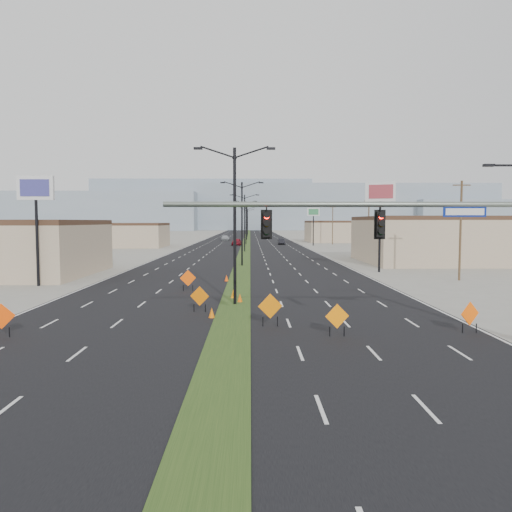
{
  "coord_description": "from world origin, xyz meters",
  "views": [
    {
      "loc": [
        0.98,
        -19.85,
        5.37
      ],
      "look_at": [
        1.35,
        11.13,
        3.2
      ],
      "focal_mm": 35.0,
      "sensor_mm": 36.0,
      "label": 1
    }
  ],
  "objects_px": {
    "construction_sign_4": "(337,317)",
    "cone_0": "(233,294)",
    "pole_sign_west": "(36,197)",
    "construction_sign_0": "(1,318)",
    "pole_sign_east_far": "(313,215)",
    "streetlight_4": "(247,221)",
    "construction_sign_5": "(470,315)",
    "streetlight_2": "(245,221)",
    "construction_sign_3": "(270,307)",
    "streetlight_1": "(242,221)",
    "construction_sign_2": "(188,279)",
    "streetlight_0": "(235,220)",
    "streetlight_5": "(247,221)",
    "cone_1": "(212,313)",
    "car_left": "(237,242)",
    "signal_mast": "(422,234)",
    "streetlight_6": "(248,221)",
    "pole_sign_east_near": "(380,199)",
    "car_far": "(225,238)",
    "cone_3": "(227,278)",
    "streetlight_3": "(246,221)",
    "cone_2": "(240,298)",
    "car_mid": "(281,242)",
    "construction_sign_1": "(200,297)"
  },
  "relations": [
    {
      "from": "streetlight_4",
      "to": "car_left",
      "type": "bearing_deg",
      "value": -93.42
    },
    {
      "from": "streetlight_1",
      "to": "cone_2",
      "type": "bearing_deg",
      "value": -89.36
    },
    {
      "from": "construction_sign_4",
      "to": "construction_sign_5",
      "type": "distance_m",
      "value": 6.51
    },
    {
      "from": "streetlight_6",
      "to": "construction_sign_3",
      "type": "relative_size",
      "value": 5.9
    },
    {
      "from": "cone_1",
      "to": "cone_0",
      "type": "bearing_deg",
      "value": 82.07
    },
    {
      "from": "car_far",
      "to": "construction_sign_5",
      "type": "bearing_deg",
      "value": -88.74
    },
    {
      "from": "construction_sign_1",
      "to": "cone_3",
      "type": "bearing_deg",
      "value": 100.39
    },
    {
      "from": "streetlight_6",
      "to": "car_left",
      "type": "distance_m",
      "value": 89.62
    },
    {
      "from": "construction_sign_0",
      "to": "pole_sign_east_far",
      "type": "xyz_separation_m",
      "value": [
        25.38,
        86.74,
        5.78
      ]
    },
    {
      "from": "streetlight_4",
      "to": "construction_sign_5",
      "type": "xyz_separation_m",
      "value": [
        11.5,
        -120.38,
        -4.53
      ]
    },
    {
      "from": "streetlight_3",
      "to": "pole_sign_east_near",
      "type": "distance_m",
      "value": 65.27
    },
    {
      "from": "streetlight_1",
      "to": "pole_sign_east_far",
      "type": "xyz_separation_m",
      "value": [
        14.88,
        49.74,
        1.29
      ]
    },
    {
      "from": "pole_sign_east_near",
      "to": "pole_sign_east_far",
      "type": "relative_size",
      "value": 1.14
    },
    {
      "from": "streetlight_0",
      "to": "streetlight_5",
      "type": "bearing_deg",
      "value": 90.0
    },
    {
      "from": "streetlight_2",
      "to": "construction_sign_3",
      "type": "xyz_separation_m",
      "value": [
        2.0,
        -62.79,
        -4.42
      ]
    },
    {
      "from": "cone_1",
      "to": "cone_2",
      "type": "bearing_deg",
      "value": 74.49
    },
    {
      "from": "streetlight_3",
      "to": "car_far",
      "type": "distance_m",
      "value": 23.36
    },
    {
      "from": "construction_sign_3",
      "to": "construction_sign_5",
      "type": "bearing_deg",
      "value": -21.57
    },
    {
      "from": "streetlight_4",
      "to": "construction_sign_2",
      "type": "xyz_separation_m",
      "value": [
        -3.78,
        -105.91,
        -4.45
      ]
    },
    {
      "from": "streetlight_5",
      "to": "cone_0",
      "type": "bearing_deg",
      "value": -90.08
    },
    {
      "from": "car_far",
      "to": "construction_sign_2",
      "type": "xyz_separation_m",
      "value": [
        2.21,
        -99.99,
        0.25
      ]
    },
    {
      "from": "streetlight_4",
      "to": "pole_sign_east_near",
      "type": "xyz_separation_m",
      "value": [
        14.62,
        -91.56,
        2.32
      ]
    },
    {
      "from": "streetlight_1",
      "to": "pole_sign_east_near",
      "type": "bearing_deg",
      "value": -27.36
    },
    {
      "from": "construction_sign_2",
      "to": "construction_sign_5",
      "type": "bearing_deg",
      "value": -59.7
    },
    {
      "from": "streetlight_6",
      "to": "car_far",
      "type": "distance_m",
      "value": 62.38
    },
    {
      "from": "signal_mast",
      "to": "construction_sign_2",
      "type": "distance_m",
      "value": 20.63
    },
    {
      "from": "pole_sign_east_near",
      "to": "streetlight_2",
      "type": "bearing_deg",
      "value": 132.62
    },
    {
      "from": "construction_sign_4",
      "to": "cone_0",
      "type": "distance_m",
      "value": 12.63
    },
    {
      "from": "streetlight_4",
      "to": "construction_sign_0",
      "type": "relative_size",
      "value": 6.3
    },
    {
      "from": "cone_3",
      "to": "pole_sign_east_near",
      "type": "distance_m",
      "value": 19.18
    },
    {
      "from": "construction_sign_1",
      "to": "construction_sign_4",
      "type": "bearing_deg",
      "value": -28.25
    },
    {
      "from": "streetlight_1",
      "to": "pole_sign_west",
      "type": "relative_size",
      "value": 1.1
    },
    {
      "from": "car_left",
      "to": "construction_sign_4",
      "type": "height_order",
      "value": "car_left"
    },
    {
      "from": "construction_sign_1",
      "to": "construction_sign_2",
      "type": "bearing_deg",
      "value": 115.11
    },
    {
      "from": "streetlight_6",
      "to": "pole_sign_east_near",
      "type": "distance_m",
      "value": 148.3
    },
    {
      "from": "streetlight_6",
      "to": "car_left",
      "type": "height_order",
      "value": "streetlight_6"
    },
    {
      "from": "cone_0",
      "to": "pole_sign_west",
      "type": "relative_size",
      "value": 0.07
    },
    {
      "from": "construction_sign_4",
      "to": "cone_0",
      "type": "xyz_separation_m",
      "value": [
        -5.21,
        11.49,
        -0.58
      ]
    },
    {
      "from": "streetlight_6",
      "to": "car_far",
      "type": "bearing_deg",
      "value": -95.52
    },
    {
      "from": "pole_sign_east_far",
      "to": "car_left",
      "type": "bearing_deg",
      "value": -169.03
    },
    {
      "from": "streetlight_2",
      "to": "pole_sign_east_far",
      "type": "xyz_separation_m",
      "value": [
        14.88,
        21.74,
        1.29
      ]
    },
    {
      "from": "construction_sign_3",
      "to": "car_mid",
      "type": "bearing_deg",
      "value": 74.05
    },
    {
      "from": "construction_sign_2",
      "to": "pole_sign_east_far",
      "type": "height_order",
      "value": "pole_sign_east_far"
    },
    {
      "from": "streetlight_3",
      "to": "construction_sign_5",
      "type": "height_order",
      "value": "streetlight_3"
    },
    {
      "from": "streetlight_2",
      "to": "streetlight_6",
      "type": "relative_size",
      "value": 1.0
    },
    {
      "from": "construction_sign_3",
      "to": "car_left",
      "type": "bearing_deg",
      "value": 80.65
    },
    {
      "from": "streetlight_5",
      "to": "construction_sign_1",
      "type": "height_order",
      "value": "streetlight_5"
    },
    {
      "from": "cone_1",
      "to": "cone_3",
      "type": "relative_size",
      "value": 1.02
    },
    {
      "from": "construction_sign_0",
      "to": "cone_1",
      "type": "bearing_deg",
      "value": 1.85
    },
    {
      "from": "car_mid",
      "to": "cone_0",
      "type": "xyz_separation_m",
      "value": [
        -8.31,
        -80.12,
        -0.35
      ]
    }
  ]
}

